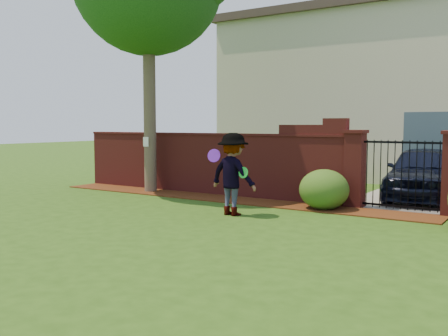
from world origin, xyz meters
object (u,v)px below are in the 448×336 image
Objects in this scene: man at (232,174)px; frisbee_purple at (214,156)px; car at (422,173)px; frisbee_green at (243,173)px.

man is 0.57m from frisbee_purple.
car reaches higher than frisbee_green.
frisbee_purple is at bearing -178.99° from frisbee_green.
car is 14.15× the size of frisbee_purple.
frisbee_purple reaches higher than car.
car is 5.51m from man.
man is at bearing 162.65° from frisbee_green.
frisbee_green is (-2.69, -4.69, 0.26)m from car.
man reaches higher than frisbee_green.
man is 6.12× the size of frisbee_purple.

